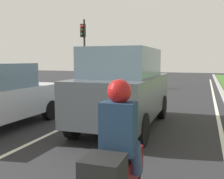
# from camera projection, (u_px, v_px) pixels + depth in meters

# --- Properties ---
(ground_plane) EXTENTS (60.00, 60.00, 0.00)m
(ground_plane) POSITION_uv_depth(u_px,v_px,m) (135.00, 101.00, 12.71)
(ground_plane) COLOR #262628
(lane_line_center) EXTENTS (0.12, 32.00, 0.01)m
(lane_line_center) POSITION_uv_depth(u_px,v_px,m) (122.00, 100.00, 12.94)
(lane_line_center) COLOR silver
(lane_line_center) RESTS_ON ground
(lane_line_right_edge) EXTENTS (0.12, 32.00, 0.01)m
(lane_line_right_edge) POSITION_uv_depth(u_px,v_px,m) (215.00, 105.00, 11.51)
(lane_line_right_edge) COLOR silver
(lane_line_right_edge) RESTS_ON ground
(car_suv_ahead) EXTENTS (1.99, 4.51, 2.28)m
(car_suv_ahead) POSITION_uv_depth(u_px,v_px,m) (124.00, 87.00, 7.61)
(car_suv_ahead) COLOR #474C51
(car_suv_ahead) RESTS_ON ground
(motorcycle) EXTENTS (0.41, 1.90, 1.01)m
(motorcycle) POSITION_uv_depth(u_px,v_px,m) (118.00, 179.00, 3.07)
(motorcycle) COLOR #590A0A
(motorcycle) RESTS_ON ground
(rider_person) EXTENTS (0.50, 0.40, 1.16)m
(rider_person) POSITION_uv_depth(u_px,v_px,m) (119.00, 126.00, 3.05)
(rider_person) COLOR #192D47
(rider_person) RESTS_ON ground
(traffic_light_overhead_left) EXTENTS (0.32, 0.50, 4.79)m
(traffic_light_overhead_left) POSITION_uv_depth(u_px,v_px,m) (84.00, 42.00, 18.58)
(traffic_light_overhead_left) COLOR #2D2D2D
(traffic_light_overhead_left) RESTS_ON ground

